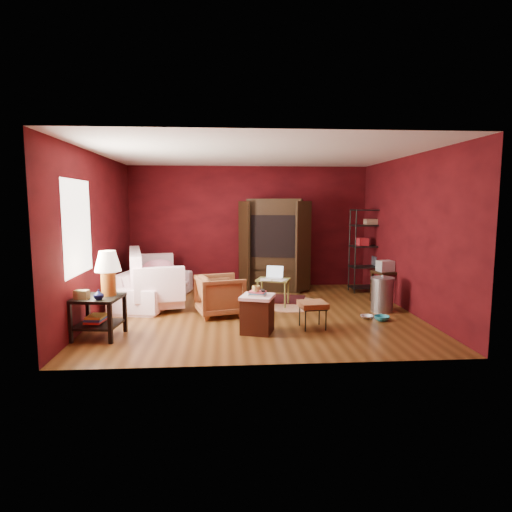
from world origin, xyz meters
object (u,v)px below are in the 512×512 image
at_px(armchair, 220,293).
at_px(side_table, 103,286).
at_px(laptop_desk, 273,282).
at_px(hamper, 257,313).
at_px(tv_armoire, 275,243).
at_px(wire_shelving, 371,247).
at_px(sofa, 154,280).

height_order(armchair, side_table, side_table).
bearing_deg(laptop_desk, side_table, -129.00).
bearing_deg(hamper, laptop_desk, 75.66).
distance_m(laptop_desk, tv_armoire, 1.61).
bearing_deg(tv_armoire, hamper, -87.99).
distance_m(laptop_desk, wire_shelving, 2.65).
xyz_separation_m(hamper, laptop_desk, (0.43, 1.69, 0.16)).
xyz_separation_m(laptop_desk, tv_armoire, (0.19, 1.48, 0.60)).
xyz_separation_m(armchair, hamper, (0.58, -1.06, -0.09)).
distance_m(armchair, laptop_desk, 1.19).
height_order(side_table, laptop_desk, side_table).
bearing_deg(hamper, wire_shelving, 46.34).
relative_size(side_table, hamper, 1.92).
height_order(side_table, wire_shelving, wire_shelving).
bearing_deg(wire_shelving, sofa, -174.85).
relative_size(armchair, side_table, 0.61).
distance_m(sofa, wire_shelving, 4.71).
bearing_deg(wire_shelving, side_table, -153.85).
relative_size(hamper, tv_armoire, 0.32).
bearing_deg(wire_shelving, hamper, -137.50).
bearing_deg(hamper, sofa, 131.47).
height_order(laptop_desk, wire_shelving, wire_shelving).
bearing_deg(side_table, wire_shelving, 29.99).
relative_size(hamper, laptop_desk, 0.88).
height_order(tv_armoire, wire_shelving, tv_armoire).
relative_size(armchair, wire_shelving, 0.43).
bearing_deg(side_table, hamper, 0.44).
relative_size(laptop_desk, wire_shelving, 0.41).
relative_size(side_table, tv_armoire, 0.62).
distance_m(side_table, tv_armoire, 4.31).
distance_m(side_table, hamper, 2.31).
bearing_deg(laptop_desk, tv_armoire, 101.22).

